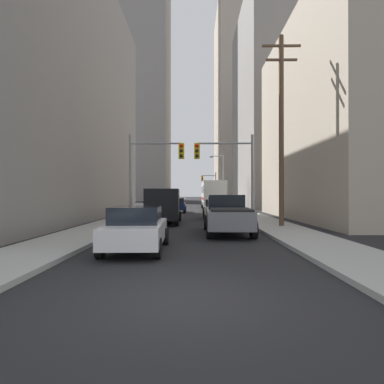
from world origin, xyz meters
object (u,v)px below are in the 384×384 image
Objects in this scene: traffic_signal_near_right at (227,163)px; traffic_signal_far_right at (209,183)px; city_bus at (213,194)px; cargo_van_black at (164,204)px; sedan_white at (137,228)px; sedan_beige at (216,209)px; pickup_truck_grey at (227,215)px; traffic_signal_near_left at (154,163)px; sedan_navy at (177,205)px.

traffic_signal_near_right is 1.00× the size of traffic_signal_far_right.
city_bus is 1.92× the size of traffic_signal_near_right.
cargo_van_black is 10.22m from sedan_white.
traffic_signal_far_right is at bearing 88.44° from city_bus.
traffic_signal_near_right reaches higher than city_bus.
sedan_beige is (3.62, 14.12, 0.00)m from sedan_white.
traffic_signal_near_right reaches higher than sedan_white.
city_bus reaches higher than sedan_beige.
traffic_signal_far_right is (1.14, 35.61, 3.22)m from sedan_beige.
sedan_white is (-4.19, -29.01, -1.16)m from city_bus.
pickup_truck_grey is 0.91× the size of traffic_signal_near_left.
cargo_van_black is 5.13m from traffic_signal_near_right.
cargo_van_black is 1.25× the size of sedan_navy.
sedan_beige is 0.70× the size of traffic_signal_near_right.
traffic_signal_near_left reaches higher than city_bus.
city_bus is at bearing 88.56° from pickup_truck_grey.
traffic_signal_near_left is at bearing 125.89° from pickup_truck_grey.
traffic_signal_far_right is at bearing 88.50° from pickup_truck_grey.
sedan_white is at bearing -95.46° from traffic_signal_far_right.
sedan_white is 14.57m from sedan_beige.
city_bus is 2.18× the size of cargo_van_black.
traffic_signal_near_right is (4.24, 0.78, 2.77)m from cargo_van_black.
pickup_truck_grey is at bearing -95.58° from traffic_signal_near_right.
cargo_van_black reaches higher than pickup_truck_grey.
sedan_beige is at bearing -91.84° from traffic_signal_far_right.
traffic_signal_near_left is (-5.01, -18.02, 2.11)m from city_bus.
pickup_truck_grey is 6.07m from sedan_white.
city_bus is 29.34m from sedan_white.
traffic_signal_near_left is 1.00× the size of traffic_signal_far_right.
traffic_signal_far_right is (4.68, 27.11, 3.22)m from sedan_navy.
traffic_signal_near_left reaches higher than sedan_white.
city_bus is 2.72× the size of sedan_navy.
pickup_truck_grey reaches higher than sedan_navy.
pickup_truck_grey is at bearing -91.44° from city_bus.
traffic_signal_near_right is 38.74m from traffic_signal_far_right.
sedan_beige is 6.34m from traffic_signal_near_left.
traffic_signal_near_right reaches higher than cargo_van_black.
traffic_signal_far_right is (4.82, 39.52, 2.71)m from cargo_van_black.
sedan_navy is at bearing 89.80° from sedan_white.
traffic_signal_near_left is at bearing -98.20° from traffic_signal_far_right.
sedan_beige is 1.00× the size of sedan_navy.
traffic_signal_near_left reaches higher than sedan_beige.
traffic_signal_near_right is at bearing -90.86° from traffic_signal_far_right.
traffic_signal_near_right is at bearing 10.48° from cargo_van_black.
sedan_navy is at bearing 101.19° from pickup_truck_grey.
traffic_signal_near_left is (-0.82, 10.99, 3.27)m from sedan_white.
cargo_van_black reaches higher than sedan_white.
sedan_navy is (0.14, 12.41, -0.52)m from cargo_van_black.
traffic_signal_near_right reaches higher than sedan_beige.
cargo_van_black is 1.25× the size of sedan_beige.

